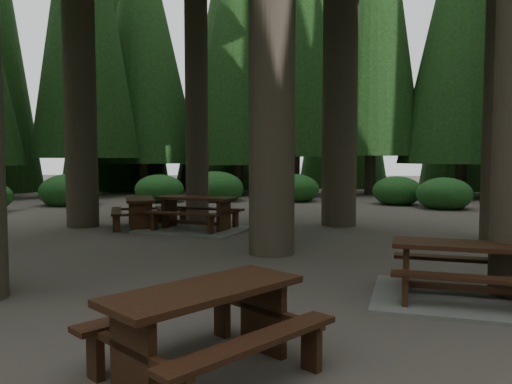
# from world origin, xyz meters

# --- Properties ---
(ground) EXTENTS (80.00, 80.00, 0.00)m
(ground) POSITION_xyz_m (0.00, 0.00, 0.00)
(ground) COLOR #504841
(ground) RESTS_ON ground
(picnic_table_a) EXTENTS (2.49, 2.21, 0.73)m
(picnic_table_a) POSITION_xyz_m (3.28, -2.69, 0.24)
(picnic_table_a) COLOR gray
(picnic_table_a) RESTS_ON ground
(picnic_table_b) EXTENTS (1.89, 2.10, 0.75)m
(picnic_table_b) POSITION_xyz_m (-2.68, 3.42, 0.50)
(picnic_table_b) COLOR #351410
(picnic_table_b) RESTS_ON ground
(picnic_table_c) EXTENTS (2.96, 2.70, 0.82)m
(picnic_table_c) POSITION_xyz_m (-1.15, 2.98, 0.29)
(picnic_table_c) COLOR gray
(picnic_table_c) RESTS_ON ground
(picnic_table_e) EXTENTS (2.13, 2.17, 0.73)m
(picnic_table_e) POSITION_xyz_m (0.47, -4.98, 0.49)
(picnic_table_e) COLOR #351410
(picnic_table_e) RESTS_ON ground
(shrub_ring) EXTENTS (23.86, 24.64, 1.49)m
(shrub_ring) POSITION_xyz_m (0.70, 0.75, 0.40)
(shrub_ring) COLOR #1C541E
(shrub_ring) RESTS_ON ground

